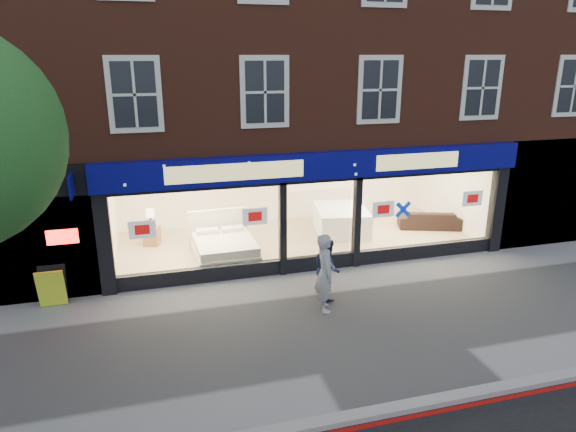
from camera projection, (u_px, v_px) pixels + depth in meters
name	position (u px, v px, depth m)	size (l,w,h in m)	color
ground	(364.00, 322.00, 11.36)	(120.00, 120.00, 0.00)	gray
kerb_line	(439.00, 412.00, 8.51)	(60.00, 0.10, 0.01)	#8C0A07
kerb_stone	(433.00, 401.00, 8.67)	(60.00, 0.25, 0.12)	gray
showroom_floor	(297.00, 241.00, 16.17)	(11.00, 4.50, 0.10)	tan
building	(282.00, 20.00, 15.71)	(19.00, 8.26, 10.30)	#5F2C1D
display_bed	(224.00, 247.00, 14.59)	(1.79, 2.15, 1.19)	silver
bedside_table	(152.00, 236.00, 15.63)	(0.45, 0.45, 0.55)	brown
mattress_stack	(341.00, 220.00, 16.75)	(1.92, 2.27, 0.80)	white
sofa	(429.00, 219.00, 17.17)	(2.03, 0.79, 0.59)	black
a_board	(52.00, 287.00, 11.98)	(0.63, 0.40, 0.96)	yellow
pedestrian_grey	(325.00, 273.00, 11.65)	(0.68, 0.44, 1.86)	#9B9CA2
pedestrian_blue	(327.00, 268.00, 12.33)	(0.73, 0.57, 1.50)	#1A264B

